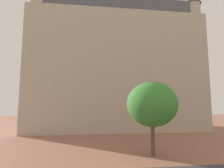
{
  "coord_description": "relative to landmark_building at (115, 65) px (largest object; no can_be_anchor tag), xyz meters",
  "views": [
    {
      "loc": [
        -1.84,
        -1.18,
        4.33
      ],
      "look_at": [
        -0.37,
        10.72,
        5.72
      ],
      "focal_mm": 28.27,
      "sensor_mm": 36.0,
      "label": 1
    }
  ],
  "objects": [
    {
      "name": "landmark_building",
      "position": [
        0.0,
        0.0,
        0.0
      ],
      "size": [
        29.47,
        11.29,
        36.57
      ],
      "color": "#B2A893",
      "rests_on": "ground_plane"
    },
    {
      "name": "tree_curb_far",
      "position": [
        0.9,
        -16.75,
        -7.29
      ],
      "size": [
        4.34,
        4.34,
        6.31
      ],
      "color": "brown",
      "rests_on": "ground_plane"
    }
  ]
}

